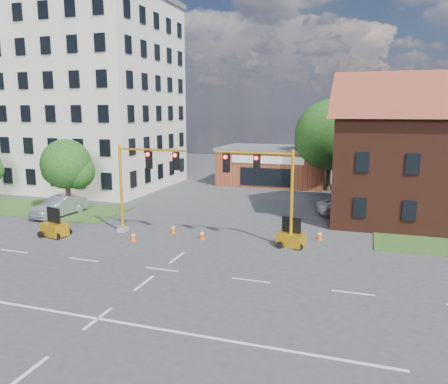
% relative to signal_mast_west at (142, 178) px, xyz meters
% --- Properties ---
extents(ground, '(120.00, 120.00, 0.00)m').
position_rel_signal_mast_west_xyz_m(ground, '(4.36, -6.00, -3.92)').
color(ground, '#3B3C3E').
rests_on(ground, ground).
extents(grass_verge_nw, '(22.00, 6.00, 0.08)m').
position_rel_signal_mast_west_xyz_m(grass_verge_nw, '(-15.64, 4.00, -3.88)').
color(grass_verge_nw, '#315A22').
rests_on(grass_verge_nw, ground).
extents(lane_markings, '(60.00, 36.00, 0.01)m').
position_rel_signal_mast_west_xyz_m(lane_markings, '(4.36, -9.00, -3.91)').
color(lane_markings, white).
rests_on(lane_markings, ground).
extents(office_block, '(18.40, 15.40, 20.60)m').
position_rel_signal_mast_west_xyz_m(office_block, '(-15.64, 15.91, 6.39)').
color(office_block, silver).
rests_on(office_block, ground).
extents(brick_shop, '(12.40, 8.40, 4.30)m').
position_rel_signal_mast_west_xyz_m(brick_shop, '(4.36, 23.99, -1.76)').
color(brick_shop, brown).
rests_on(brick_shop, ground).
extents(tree_large, '(7.81, 7.43, 9.67)m').
position_rel_signal_mast_west_xyz_m(tree_large, '(11.23, 21.08, 1.78)').
color(tree_large, '#3E2A16').
rests_on(tree_large, ground).
extents(tree_nw_front, '(4.46, 4.24, 6.13)m').
position_rel_signal_mast_west_xyz_m(tree_nw_front, '(-9.43, 4.58, -0.09)').
color(tree_nw_front, '#3E2A16').
rests_on(tree_nw_front, ground).
extents(signal_mast_west, '(5.30, 0.60, 6.20)m').
position_rel_signal_mast_west_xyz_m(signal_mast_west, '(0.00, 0.00, 0.00)').
color(signal_mast_west, gray).
rests_on(signal_mast_west, ground).
extents(signal_mast_east, '(5.30, 0.60, 6.20)m').
position_rel_signal_mast_west_xyz_m(signal_mast_east, '(8.71, 0.00, 0.00)').
color(signal_mast_east, gray).
rests_on(signal_mast_east, ground).
extents(trailer_west, '(1.95, 1.56, 1.94)m').
position_rel_signal_mast_west_xyz_m(trailer_west, '(-5.40, -2.57, -3.31)').
color(trailer_west, orange).
rests_on(trailer_west, ground).
extents(trailer_east, '(1.83, 1.44, 1.84)m').
position_rel_signal_mast_west_xyz_m(trailer_east, '(10.36, 0.17, -3.34)').
color(trailer_east, orange).
rests_on(trailer_east, ground).
extents(cone_a, '(0.40, 0.40, 0.70)m').
position_rel_signal_mast_west_xyz_m(cone_a, '(0.24, -1.84, -3.58)').
color(cone_a, '#D8550B').
rests_on(cone_a, ground).
extents(cone_b, '(0.40, 0.40, 0.70)m').
position_rel_signal_mast_west_xyz_m(cone_b, '(1.98, 0.64, -3.58)').
color(cone_b, '#D8550B').
rests_on(cone_b, ground).
extents(cone_c, '(0.40, 0.40, 0.70)m').
position_rel_signal_mast_west_xyz_m(cone_c, '(4.43, -0.06, -3.58)').
color(cone_c, '#D8550B').
rests_on(cone_c, ground).
extents(cone_d, '(0.40, 0.40, 0.70)m').
position_rel_signal_mast_west_xyz_m(cone_d, '(11.92, 2.25, -3.58)').
color(cone_d, '#D8550B').
rests_on(cone_d, ground).
extents(pickup_white, '(5.64, 3.71, 1.44)m').
position_rel_signal_mast_west_xyz_m(pickup_white, '(13.50, 10.00, -3.20)').
color(pickup_white, white).
rests_on(pickup_white, ground).
extents(sedan_silver_front, '(2.19, 5.03, 1.61)m').
position_rel_signal_mast_west_xyz_m(sedan_silver_front, '(-8.98, 2.46, -3.11)').
color(sedan_silver_front, '#94959A').
rests_on(sedan_silver_front, ground).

